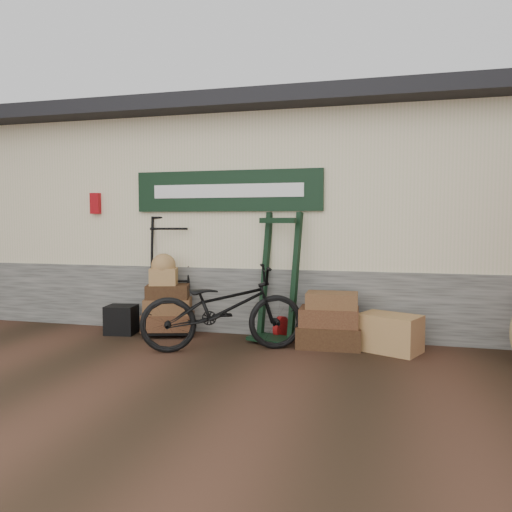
% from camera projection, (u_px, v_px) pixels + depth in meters
% --- Properties ---
extents(ground, '(80.00, 80.00, 0.00)m').
position_uv_depth(ground, '(227.00, 353.00, 5.84)').
color(ground, black).
rests_on(ground, ground).
extents(station_building, '(14.40, 4.10, 3.20)m').
position_uv_depth(station_building, '(276.00, 217.00, 8.38)').
color(station_building, '#4C4C47').
rests_on(station_building, ground).
extents(porter_trolley, '(0.96, 0.83, 1.65)m').
position_uv_depth(porter_trolley, '(169.00, 273.00, 6.88)').
color(porter_trolley, black).
rests_on(porter_trolley, ground).
extents(green_barrow, '(0.74, 0.68, 1.66)m').
position_uv_depth(green_barrow, '(277.00, 277.00, 6.41)').
color(green_barrow, black).
rests_on(green_barrow, ground).
extents(suitcase_stack, '(0.80, 0.52, 0.69)m').
position_uv_depth(suitcase_stack, '(329.00, 319.00, 6.10)').
color(suitcase_stack, '#341C10').
rests_on(suitcase_stack, ground).
extents(wicker_hamper, '(0.80, 0.68, 0.44)m').
position_uv_depth(wicker_hamper, '(390.00, 333.00, 5.90)').
color(wicker_hamper, olive).
rests_on(wicker_hamper, ground).
extents(black_trunk, '(0.43, 0.39, 0.39)m').
position_uv_depth(black_trunk, '(121.00, 320.00, 6.84)').
color(black_trunk, black).
rests_on(black_trunk, ground).
extents(bicycle, '(1.38, 2.05, 1.13)m').
position_uv_depth(bicycle, '(223.00, 304.00, 5.92)').
color(bicycle, black).
rests_on(bicycle, ground).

